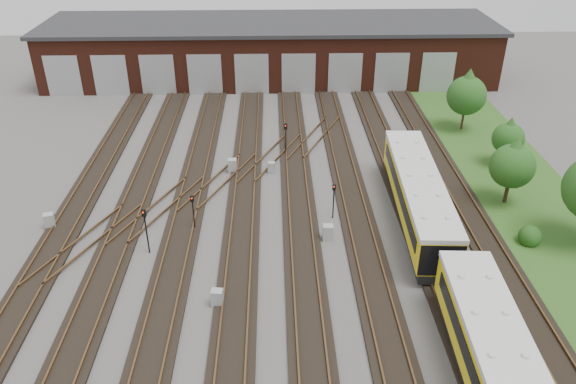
{
  "coord_description": "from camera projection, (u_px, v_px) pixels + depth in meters",
  "views": [
    {
      "loc": [
        0.24,
        -24.34,
        21.12
      ],
      "look_at": [
        1.17,
        8.95,
        2.0
      ],
      "focal_mm": 35.0,
      "sensor_mm": 36.0,
      "label": 1
    }
  ],
  "objects": [
    {
      "name": "bush_1",
      "position": [
        510.0,
        161.0,
        45.34
      ],
      "size": [
        1.42,
        1.42,
        1.42
      ],
      "primitive_type": "sphere",
      "color": "#1C4413",
      "rests_on": "ground"
    },
    {
      "name": "relay_cabinet_4",
      "position": [
        328.0,
        233.0,
        36.67
      ],
      "size": [
        0.68,
        0.57,
        1.11
      ],
      "primitive_type": "cube",
      "rotation": [
        0.0,
        0.0,
        -0.03
      ],
      "color": "#A0A2A5",
      "rests_on": "ground"
    },
    {
      "name": "signal_mast_3",
      "position": [
        286.0,
        135.0,
        47.08
      ],
      "size": [
        0.28,
        0.26,
        2.86
      ],
      "rotation": [
        0.0,
        0.0,
        -0.27
      ],
      "color": "black",
      "rests_on": "ground"
    },
    {
      "name": "maintenance_shed",
      "position": [
        270.0,
        49.0,
        64.67
      ],
      "size": [
        51.0,
        12.5,
        6.35
      ],
      "color": "#4C1E13",
      "rests_on": "ground"
    },
    {
      "name": "signal_mast_1",
      "position": [
        146.0,
        226.0,
        34.69
      ],
      "size": [
        0.26,
        0.25,
        3.2
      ],
      "rotation": [
        0.0,
        0.0,
        -0.2
      ],
      "color": "black",
      "rests_on": "ground"
    },
    {
      "name": "relay_cabinet_1",
      "position": [
        232.0,
        166.0,
        44.94
      ],
      "size": [
        0.71,
        0.6,
        1.14
      ],
      "primitive_type": "cube",
      "rotation": [
        0.0,
        0.0,
        0.04
      ],
      "color": "#A0A2A5",
      "rests_on": "ground"
    },
    {
      "name": "track_network",
      "position": [
        269.0,
        294.0,
        32.06
      ],
      "size": [
        30.4,
        70.0,
        0.33
      ],
      "color": "black",
      "rests_on": "ground"
    },
    {
      "name": "bush_2",
      "position": [
        461.0,
        85.0,
        61.43
      ],
      "size": [
        1.47,
        1.47,
        1.47
      ],
      "primitive_type": "sphere",
      "color": "#1C4413",
      "rests_on": "ground"
    },
    {
      "name": "tree_0",
      "position": [
        467.0,
        91.0,
        50.77
      ],
      "size": [
        3.55,
        3.55,
        5.88
      ],
      "color": "#322216",
      "rests_on": "ground"
    },
    {
      "name": "grass_verge",
      "position": [
        533.0,
        205.0,
        40.73
      ],
      "size": [
        8.0,
        55.0,
        0.05
      ],
      "primitive_type": "cube",
      "color": "#29521B",
      "rests_on": "ground"
    },
    {
      "name": "signal_mast_0",
      "position": [
        193.0,
        208.0,
        37.18
      ],
      "size": [
        0.23,
        0.22,
        2.61
      ],
      "rotation": [
        0.0,
        0.0,
        -0.08
      ],
      "color": "black",
      "rests_on": "ground"
    },
    {
      "name": "relay_cabinet_0",
      "position": [
        50.0,
        221.0,
        37.89
      ],
      "size": [
        0.78,
        0.7,
        1.1
      ],
      "primitive_type": "cube",
      "rotation": [
        0.0,
        0.0,
        0.25
      ],
      "color": "#A0A2A5",
      "rests_on": "ground"
    },
    {
      "name": "relay_cabinet_2",
      "position": [
        217.0,
        298.0,
        31.11
      ],
      "size": [
        0.7,
        0.61,
        1.06
      ],
      "primitive_type": "cube",
      "rotation": [
        0.0,
        0.0,
        -0.14
      ],
      "color": "#A0A2A5",
      "rests_on": "ground"
    },
    {
      "name": "ground",
      "position": [
        272.0,
        302.0,
        31.61
      ],
      "size": [
        120.0,
        120.0,
        0.0
      ],
      "primitive_type": "plane",
      "color": "#44423F",
      "rests_on": "ground"
    },
    {
      "name": "bush_0",
      "position": [
        531.0,
        234.0,
        36.25
      ],
      "size": [
        1.48,
        1.48,
        1.48
      ],
      "primitive_type": "sphere",
      "color": "#1C4413",
      "rests_on": "ground"
    },
    {
      "name": "signal_mast_2",
      "position": [
        334.0,
        197.0,
        38.41
      ],
      "size": [
        0.25,
        0.23,
        2.68
      ],
      "rotation": [
        0.0,
        0.0,
        -0.29
      ],
      "color": "black",
      "rests_on": "ground"
    },
    {
      "name": "metro_train",
      "position": [
        502.0,
        382.0,
        24.26
      ],
      "size": [
        3.49,
        47.15,
        3.11
      ],
      "rotation": [
        0.0,
        0.0,
        -0.05
      ],
      "color": "black",
      "rests_on": "ground"
    },
    {
      "name": "tree_1",
      "position": [
        509.0,
        135.0,
        44.93
      ],
      "size": [
        2.56,
        2.56,
        4.25
      ],
      "color": "#322216",
      "rests_on": "ground"
    },
    {
      "name": "tree_3",
      "position": [
        513.0,
        161.0,
        39.41
      ],
      "size": [
        3.17,
        3.17,
        5.26
      ],
      "color": "#322216",
      "rests_on": "ground"
    },
    {
      "name": "relay_cabinet_3",
      "position": [
        271.0,
        167.0,
        44.94
      ],
      "size": [
        0.6,
        0.52,
        0.91
      ],
      "primitive_type": "cube",
      "rotation": [
        0.0,
        0.0,
        -0.13
      ],
      "color": "#A0A2A5",
      "rests_on": "ground"
    }
  ]
}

